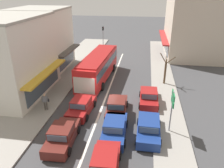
{
  "coord_description": "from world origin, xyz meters",
  "views": [
    {
      "loc": [
        3.76,
        -18.66,
        10.72
      ],
      "look_at": [
        0.53,
        2.34,
        1.2
      ],
      "focal_mm": 35.0,
      "sensor_mm": 36.0,
      "label": 1
    }
  ],
  "objects_px": {
    "parked_sedan_kerb_second": "(149,97)",
    "directional_road_sign": "(173,102)",
    "city_bus": "(98,65)",
    "sedan_behind_bus_mid": "(115,129)",
    "sedan_adjacent_lane_trail": "(117,107)",
    "sedan_behind_bus_near": "(81,106)",
    "parked_sedan_kerb_front": "(149,128)",
    "hatchback_adjacent_lane_lead": "(105,163)",
    "sedan_queue_far_back": "(62,136)",
    "traffic_light_downstreet": "(103,34)",
    "pedestrian_with_handbag_near": "(45,101)",
    "street_tree_right": "(165,71)"
  },
  "relations": [
    {
      "from": "parked_sedan_kerb_second",
      "to": "sedan_behind_bus_near",
      "type": "bearing_deg",
      "value": -155.39
    },
    {
      "from": "sedan_adjacent_lane_trail",
      "to": "city_bus",
      "type": "bearing_deg",
      "value": 113.62
    },
    {
      "from": "sedan_behind_bus_mid",
      "to": "sedan_adjacent_lane_trail",
      "type": "bearing_deg",
      "value": 94.67
    },
    {
      "from": "sedan_adjacent_lane_trail",
      "to": "traffic_light_downstreet",
      "type": "height_order",
      "value": "traffic_light_downstreet"
    },
    {
      "from": "city_bus",
      "to": "sedan_adjacent_lane_trail",
      "type": "relative_size",
      "value": 2.58
    },
    {
      "from": "city_bus",
      "to": "sedan_adjacent_lane_trail",
      "type": "distance_m",
      "value": 8.36
    },
    {
      "from": "city_bus",
      "to": "street_tree_right",
      "type": "relative_size",
      "value": 2.87
    },
    {
      "from": "sedan_adjacent_lane_trail",
      "to": "parked_sedan_kerb_second",
      "type": "distance_m",
      "value": 3.78
    },
    {
      "from": "sedan_queue_far_back",
      "to": "street_tree_right",
      "type": "distance_m",
      "value": 14.7
    },
    {
      "from": "sedan_behind_bus_mid",
      "to": "sedan_behind_bus_near",
      "type": "bearing_deg",
      "value": 139.78
    },
    {
      "from": "sedan_behind_bus_near",
      "to": "parked_sedan_kerb_second",
      "type": "bearing_deg",
      "value": 24.61
    },
    {
      "from": "parked_sedan_kerb_front",
      "to": "hatchback_adjacent_lane_lead",
      "type": "bearing_deg",
      "value": -122.55
    },
    {
      "from": "pedestrian_with_handbag_near",
      "to": "sedan_behind_bus_near",
      "type": "bearing_deg",
      "value": 3.43
    },
    {
      "from": "directional_road_sign",
      "to": "pedestrian_with_handbag_near",
      "type": "xyz_separation_m",
      "value": [
        -11.12,
        1.58,
        -1.64
      ]
    },
    {
      "from": "street_tree_right",
      "to": "pedestrian_with_handbag_near",
      "type": "height_order",
      "value": "street_tree_right"
    },
    {
      "from": "sedan_behind_bus_near",
      "to": "street_tree_right",
      "type": "distance_m",
      "value": 11.18
    },
    {
      "from": "sedan_queue_far_back",
      "to": "traffic_light_downstreet",
      "type": "relative_size",
      "value": 1.01
    },
    {
      "from": "parked_sedan_kerb_second",
      "to": "directional_road_sign",
      "type": "height_order",
      "value": "directional_road_sign"
    },
    {
      "from": "parked_sedan_kerb_second",
      "to": "sedan_queue_far_back",
      "type": "bearing_deg",
      "value": -131.34
    },
    {
      "from": "sedan_behind_bus_near",
      "to": "sedan_behind_bus_mid",
      "type": "relative_size",
      "value": 1.01
    },
    {
      "from": "street_tree_right",
      "to": "parked_sedan_kerb_second",
      "type": "bearing_deg",
      "value": -110.28
    },
    {
      "from": "hatchback_adjacent_lane_lead",
      "to": "sedan_behind_bus_near",
      "type": "bearing_deg",
      "value": 117.35
    },
    {
      "from": "directional_road_sign",
      "to": "sedan_behind_bus_near",
      "type": "bearing_deg",
      "value": 167.03
    },
    {
      "from": "sedan_queue_far_back",
      "to": "parked_sedan_kerb_second",
      "type": "relative_size",
      "value": 1.01
    },
    {
      "from": "city_bus",
      "to": "sedan_behind_bus_mid",
      "type": "height_order",
      "value": "city_bus"
    },
    {
      "from": "traffic_light_downstreet",
      "to": "directional_road_sign",
      "type": "distance_m",
      "value": 25.92
    },
    {
      "from": "sedan_behind_bus_mid",
      "to": "traffic_light_downstreet",
      "type": "bearing_deg",
      "value": 102.81
    },
    {
      "from": "parked_sedan_kerb_front",
      "to": "traffic_light_downstreet",
      "type": "distance_m",
      "value": 26.1
    },
    {
      "from": "sedan_behind_bus_near",
      "to": "parked_sedan_kerb_front",
      "type": "relative_size",
      "value": 1.01
    },
    {
      "from": "traffic_light_downstreet",
      "to": "city_bus",
      "type": "bearing_deg",
      "value": -81.5
    },
    {
      "from": "street_tree_right",
      "to": "city_bus",
      "type": "bearing_deg",
      "value": 178.81
    },
    {
      "from": "traffic_light_downstreet",
      "to": "pedestrian_with_handbag_near",
      "type": "relative_size",
      "value": 2.58
    },
    {
      "from": "traffic_light_downstreet",
      "to": "street_tree_right",
      "type": "distance_m",
      "value": 17.63
    },
    {
      "from": "street_tree_right",
      "to": "sedan_queue_far_back",
      "type": "bearing_deg",
      "value": -123.86
    },
    {
      "from": "traffic_light_downstreet",
      "to": "sedan_adjacent_lane_trail",
      "type": "bearing_deg",
      "value": -75.98
    },
    {
      "from": "hatchback_adjacent_lane_lead",
      "to": "pedestrian_with_handbag_near",
      "type": "bearing_deg",
      "value": 136.54
    },
    {
      "from": "sedan_behind_bus_near",
      "to": "sedan_behind_bus_mid",
      "type": "height_order",
      "value": "same"
    },
    {
      "from": "parked_sedan_kerb_front",
      "to": "traffic_light_downstreet",
      "type": "xyz_separation_m",
      "value": [
        -8.32,
        24.64,
        2.19
      ]
    },
    {
      "from": "parked_sedan_kerb_front",
      "to": "sedan_behind_bus_mid",
      "type": "bearing_deg",
      "value": -170.15
    },
    {
      "from": "parked_sedan_kerb_second",
      "to": "directional_road_sign",
      "type": "relative_size",
      "value": 1.17
    },
    {
      "from": "hatchback_adjacent_lane_lead",
      "to": "street_tree_right",
      "type": "xyz_separation_m",
      "value": [
        4.51,
        14.44,
        1.01
      ]
    },
    {
      "from": "sedan_behind_bus_mid",
      "to": "parked_sedan_kerb_front",
      "type": "relative_size",
      "value": 1.0
    },
    {
      "from": "city_bus",
      "to": "traffic_light_downstreet",
      "type": "height_order",
      "value": "traffic_light_downstreet"
    },
    {
      "from": "parked_sedan_kerb_front",
      "to": "traffic_light_downstreet",
      "type": "relative_size",
      "value": 1.01
    },
    {
      "from": "hatchback_adjacent_lane_lead",
      "to": "sedan_behind_bus_near",
      "type": "xyz_separation_m",
      "value": [
        -3.44,
        6.66,
        -0.05
      ]
    },
    {
      "from": "directional_road_sign",
      "to": "city_bus",
      "type": "bearing_deg",
      "value": 128.87
    },
    {
      "from": "traffic_light_downstreet",
      "to": "parked_sedan_kerb_front",
      "type": "bearing_deg",
      "value": -71.35
    },
    {
      "from": "sedan_adjacent_lane_trail",
      "to": "sedan_queue_far_back",
      "type": "bearing_deg",
      "value": -125.74
    },
    {
      "from": "city_bus",
      "to": "pedestrian_with_handbag_near",
      "type": "distance_m",
      "value": 8.82
    },
    {
      "from": "street_tree_right",
      "to": "hatchback_adjacent_lane_lead",
      "type": "bearing_deg",
      "value": -107.35
    }
  ]
}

